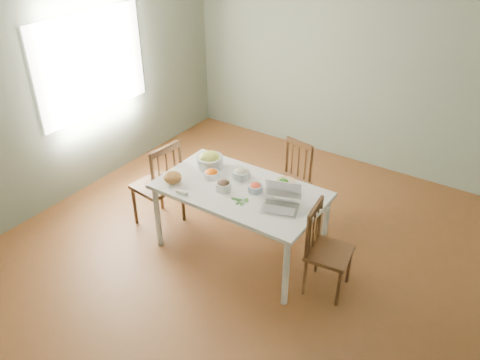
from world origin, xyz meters
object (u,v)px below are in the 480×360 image
Objects in this scene: bread_boule at (173,177)px; chair_left at (157,183)px; bowl_squash at (210,160)px; dining_table at (240,220)px; laptop at (280,199)px; chair_far at (288,181)px; chair_right at (330,251)px.

chair_left is at bearing 155.94° from bread_boule.
bowl_squash is (0.12, 0.45, 0.02)m from bread_boule.
dining_table is 0.71m from laptop.
bread_boule is 1.13m from laptop.
laptop reaches higher than chair_far.
dining_table is at bearing -86.07° from chair_far.
chair_left is at bearing -153.62° from bowl_squash.
laptop is at bearing -56.79° from chair_far.
chair_right is 3.20× the size of bowl_squash.
laptop is (1.12, 0.19, 0.05)m from bread_boule.
bowl_squash is (-0.59, -0.67, 0.41)m from chair_far.
dining_table is at bearing 82.70° from chair_right.
chair_far is 4.97× the size of bread_boule.
bowl_squash is (-0.50, 0.18, 0.47)m from dining_table.
chair_far is at bearing 39.58° from chair_right.
chair_right is (0.99, -0.01, 0.07)m from dining_table.
dining_table is 1.59× the size of chair_left.
bread_boule is at bearing 171.20° from laptop.
chair_right is at bearing -0.44° from dining_table.
chair_left is at bearing -130.56° from chair_far.
laptop is (-0.50, -0.08, 0.43)m from chair_right.
bowl_squash is at bearing 122.68° from chair_left.
chair_far is 0.98m from bowl_squash.
laptop is (0.41, -0.94, 0.44)m from chair_far.
bread_boule is 0.64× the size of bowl_squash.
chair_right is (2.03, 0.08, -0.07)m from chair_left.
dining_table is at bearing 23.77° from bread_boule.
dining_table is 1.82× the size of chair_right.
laptop reaches higher than bread_boule.
bowl_squash reaches higher than chair_right.
chair_left is at bearing 161.65° from laptop.
bread_boule is (-0.71, -1.13, 0.38)m from chair_far.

